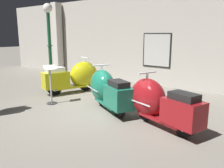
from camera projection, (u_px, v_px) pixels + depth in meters
ground_plane at (86, 112)px, 5.70m from camera, size 60.00×60.00×0.00m
showroom_back_wall at (155, 40)px, 8.50m from camera, size 18.00×0.63×3.33m
scooter_0 at (76, 77)px, 7.61m from camera, size 1.11×1.93×1.14m
scooter_1 at (107, 89)px, 5.90m from camera, size 1.85×1.30×1.11m
scooter_2 at (157, 102)px, 4.81m from camera, size 1.86×1.04×1.09m
lamppost at (49, 40)px, 7.84m from camera, size 0.31×0.31×2.87m
info_stanchion at (51, 88)px, 6.33m from camera, size 0.33×0.38×1.06m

